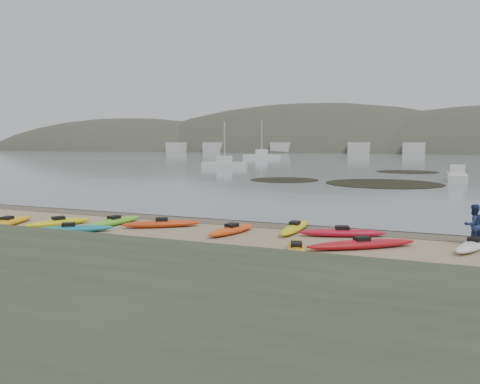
% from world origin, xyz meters
% --- Properties ---
extents(ground, '(600.00, 600.00, 0.00)m').
position_xyz_m(ground, '(0.00, 0.00, 0.00)').
color(ground, tan).
rests_on(ground, ground).
extents(wet_sand, '(60.00, 60.00, 0.00)m').
position_xyz_m(wet_sand, '(0.00, -0.30, 0.00)').
color(wet_sand, brown).
rests_on(wet_sand, ground).
extents(water, '(1200.00, 1200.00, 0.00)m').
position_xyz_m(water, '(0.00, 300.00, 0.01)').
color(water, slate).
rests_on(water, ground).
extents(kayaks, '(22.16, 7.90, 0.34)m').
position_xyz_m(kayaks, '(0.13, -3.76, 0.17)').
color(kayaks, yellow).
rests_on(kayaks, ground).
extents(person_east, '(1.00, 0.95, 1.62)m').
position_xyz_m(person_east, '(10.54, -1.79, 0.81)').
color(person_east, navy).
rests_on(person_east, ground).
extents(kelp_mats, '(19.27, 29.29, 0.04)m').
position_xyz_m(kelp_mats, '(2.94, 30.42, 0.03)').
color(kelp_mats, black).
rests_on(kelp_mats, water).
extents(moored_boats, '(74.84, 92.74, 1.25)m').
position_xyz_m(moored_boats, '(2.19, 75.21, 0.55)').
color(moored_boats, silver).
rests_on(moored_boats, ground).
extents(far_town, '(199.00, 5.00, 4.00)m').
position_xyz_m(far_town, '(6.00, 145.00, 2.00)').
color(far_town, beige).
rests_on(far_town, ground).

